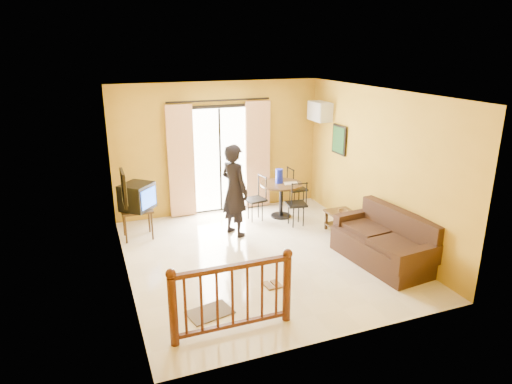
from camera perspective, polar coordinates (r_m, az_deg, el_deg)
name	(u,v)px	position (r m, az deg, el deg)	size (l,w,h in m)	color
ground	(262,256)	(8.03, 0.73, -8.01)	(5.00, 5.00, 0.00)	beige
room_shell	(262,161)	(7.44, 0.78, 3.86)	(5.00, 5.00, 5.00)	white
balcony_door	(220,159)	(9.80, -4.51, 4.18)	(2.25, 0.14, 2.46)	black
tv_table	(137,213)	(8.86, -14.67, -2.56)	(0.57, 0.48, 0.58)	black
television	(137,196)	(8.75, -14.62, -0.55)	(0.73, 0.74, 0.49)	black
picture_left	(124,188)	(6.81, -16.19, 0.44)	(0.05, 0.42, 0.52)	black
dining_table	(281,190)	(9.61, 3.18, 0.21)	(0.89, 0.89, 0.74)	black
water_jug	(279,176)	(9.55, 2.92, 2.01)	(0.16, 0.16, 0.30)	#121EAC
serving_tray	(291,183)	(9.54, 4.38, 1.09)	(0.28, 0.18, 0.02)	beige
dining_chairs	(283,217)	(9.75, 3.35, -3.16)	(1.56, 1.34, 0.95)	black
air_conditioner	(320,111)	(9.97, 7.96, 9.95)	(0.31, 0.60, 0.40)	silver
botanical_print	(339,140)	(9.56, 10.36, 6.45)	(0.05, 0.50, 0.60)	black
coffee_table	(346,222)	(8.91, 11.24, -3.70)	(0.52, 0.93, 0.41)	black
bowl	(343,211)	(8.97, 10.81, -2.40)	(0.18, 0.18, 0.06)	brown
sofa	(385,244)	(7.99, 15.86, -6.23)	(1.04, 1.95, 0.89)	#331D13
standing_person	(234,190)	(8.61, -2.72, 0.21)	(0.65, 0.43, 1.78)	black
stair_balustrade	(232,293)	(5.84, -2.97, -12.47)	(1.63, 0.13, 1.04)	#471E0F
doormat	(210,312)	(6.51, -5.78, -14.74)	(0.60, 0.40, 0.02)	#5D524A
sandals	(273,285)	(7.11, 2.08, -11.53)	(0.26, 0.26, 0.03)	brown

